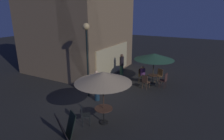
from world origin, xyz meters
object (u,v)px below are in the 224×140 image
Objects in this scene: cafe_chair_1 at (145,81)px; patron_standing_1 at (122,66)px; street_lamp_near_corner at (87,43)px; patio_umbrella_1 at (154,57)px; patron_seated_0 at (143,74)px; cafe_chair_4 at (141,74)px; cafe_chair_0 at (84,114)px; patron_standing_2 at (97,86)px; cafe_chair_2 at (164,79)px; patio_umbrella_0 at (103,77)px; menu_sandwich_board at (66,126)px; cafe_table_1 at (153,78)px; cafe_table_0 at (104,112)px; cafe_chair_3 at (159,74)px.

patron_standing_1 is (1.28, 2.28, 0.37)m from cafe_chair_1.
patio_umbrella_1 is at bearing -38.58° from street_lamp_near_corner.
patron_seated_0 is 1.85m from patron_standing_1.
patron_standing_1 reaches higher than cafe_chair_4.
cafe_chair_0 is 5.20m from cafe_chair_1.
patron_seated_0 is 3.98m from patron_standing_2.
cafe_chair_2 is (5.84, -2.03, 0.04)m from cafe_chair_0.
cafe_chair_1 is at bearing -4.63° from patio_umbrella_0.
cafe_chair_4 is 0.83× the size of patron_seated_0.
patron_seated_0 is (3.55, -2.05, -2.42)m from street_lamp_near_corner.
menu_sandwich_board is 1.01× the size of cafe_chair_2.
patron_seated_0 reaches higher than cafe_table_1.
patio_umbrella_0 is at bearing 173.79° from cafe_table_1.
cafe_chair_2 is 0.99× the size of cafe_chair_4.
street_lamp_near_corner reaches higher than patio_umbrella_1.
cafe_table_1 is 5.66m from patio_umbrella_0.
patio_umbrella_0 reaches higher than patron_seated_0.
cafe_table_0 is at bearing -174.75° from patron_standing_1.
cafe_chair_4 is at bearing 45.56° from cafe_chair_0.
street_lamp_near_corner is at bearing 50.65° from cafe_chair_2.
cafe_table_1 is 0.73× the size of cafe_chair_2.
patron_seated_0 is (7.08, -0.61, 0.17)m from menu_sandwich_board.
cafe_chair_3 is at bearing 17.72° from menu_sandwich_board.
patron_standing_1 reaches higher than cafe_table_1.
cafe_chair_2 is at bearing -112.30° from patron_standing_1.
patron_standing_2 is (-4.08, -0.45, -0.05)m from patron_standing_1.
patio_umbrella_1 is at bearing 18.44° from menu_sandwich_board.
cafe_chair_2 is at bearing -14.63° from cafe_table_0.
cafe_table_1 is 0.42× the size of patron_standing_2.
cafe_chair_2 is (5.28, -1.38, -1.55)m from patio_umbrella_0.
patio_umbrella_0 is 6.39m from cafe_chair_3.
patron_standing_1 is (5.82, 1.92, -1.23)m from patio_umbrella_0.
cafe_table_1 is 2.58m from patron_standing_1.
menu_sandwich_board is at bearing -134.90° from cafe_chair_0.
cafe_chair_1 is 1.67m from cafe_chair_3.
patio_umbrella_0 is 2.65× the size of cafe_chair_0.
cafe_chair_0 is 6.07m from patron_seated_0.
patio_umbrella_1 reaches higher than menu_sandwich_board.
patio_umbrella_1 reaches higher than cafe_table_1.
cafe_chair_0 is 0.90× the size of cafe_chair_4.
patio_umbrella_0 reaches higher than patio_umbrella_1.
patio_umbrella_0 is 5.67m from cafe_chair_2.
cafe_chair_2 is at bearing 12.07° from menu_sandwich_board.
patron_standing_2 is (-3.64, 2.05, -1.10)m from patio_umbrella_1.
cafe_chair_0 is at bearing 130.75° from cafe_table_0.
patio_umbrella_0 reaches higher than cafe_chair_1.
menu_sandwich_board is at bearing 80.27° from cafe_chair_2.
patron_standing_1 is (0.32, 1.65, 0.32)m from cafe_chair_4.
menu_sandwich_board is 1.75m from cafe_table_0.
cafe_chair_3 is 0.53× the size of patron_standing_1.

